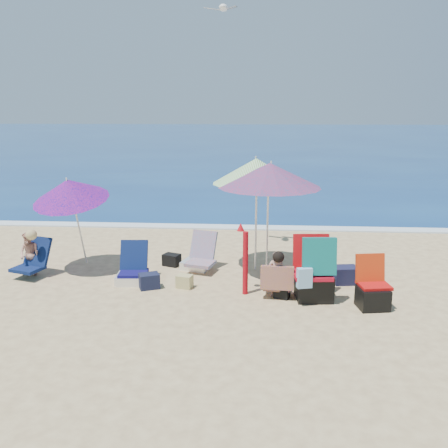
# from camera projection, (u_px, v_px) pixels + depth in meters

# --- Properties ---
(ground) EXTENTS (120.00, 120.00, 0.00)m
(ground) POSITION_uv_depth(u_px,v_px,m) (237.00, 299.00, 8.53)
(ground) COLOR #D8BC84
(ground) RESTS_ON ground
(sea) EXTENTS (120.00, 80.00, 0.12)m
(sea) POSITION_uv_depth(u_px,v_px,m) (256.00, 138.00, 52.18)
(sea) COLOR navy
(sea) RESTS_ON ground
(foam) EXTENTS (120.00, 0.50, 0.04)m
(foam) POSITION_uv_depth(u_px,v_px,m) (245.00, 227.00, 13.47)
(foam) COLOR white
(foam) RESTS_ON ground
(umbrella_turquoise) EXTENTS (2.31, 2.31, 2.27)m
(umbrella_turquoise) POSITION_uv_depth(u_px,v_px,m) (270.00, 175.00, 9.29)
(umbrella_turquoise) COLOR white
(umbrella_turquoise) RESTS_ON ground
(umbrella_striped) EXTENTS (1.97, 1.97, 2.32)m
(umbrella_striped) POSITION_uv_depth(u_px,v_px,m) (256.00, 171.00, 9.65)
(umbrella_striped) COLOR white
(umbrella_striped) RESTS_ON ground
(umbrella_blue) EXTENTS (1.74, 1.79, 2.04)m
(umbrella_blue) POSITION_uv_depth(u_px,v_px,m) (69.00, 190.00, 9.60)
(umbrella_blue) COLOR silver
(umbrella_blue) RESTS_ON ground
(furled_umbrella) EXTENTS (0.24, 0.30, 1.27)m
(furled_umbrella) POSITION_uv_depth(u_px,v_px,m) (244.00, 256.00, 8.63)
(furled_umbrella) COLOR #A40B15
(furled_umbrella) RESTS_ON ground
(chair_navy) EXTENTS (0.61, 0.71, 0.75)m
(chair_navy) POSITION_uv_depth(u_px,v_px,m) (132.00, 272.00, 9.32)
(chair_navy) COLOR #0F0D4D
(chair_navy) RESTS_ON ground
(chair_rainbow) EXTENTS (0.76, 0.89, 0.76)m
(chair_rainbow) POSITION_uv_depth(u_px,v_px,m) (199.00, 259.00, 10.06)
(chair_rainbow) COLOR #DE6A4E
(chair_rainbow) RESTS_ON ground
(camp_chair_left) EXTENTS (0.58, 0.61, 0.86)m
(camp_chair_left) POSITION_uv_depth(u_px,v_px,m) (372.00, 293.00, 8.12)
(camp_chair_left) COLOR #B70F0D
(camp_chair_left) RESTS_ON ground
(camp_chair_right) EXTENTS (0.72, 0.78, 1.16)m
(camp_chair_right) POSITION_uv_depth(u_px,v_px,m) (314.00, 277.00, 8.41)
(camp_chair_right) COLOR #B70D1F
(camp_chair_right) RESTS_ON ground
(person_center) EXTENTS (0.58, 0.51, 0.84)m
(person_center) POSITION_uv_depth(u_px,v_px,m) (277.00, 275.00, 8.52)
(person_center) COLOR tan
(person_center) RESTS_ON ground
(person_left) EXTENTS (0.75, 0.75, 0.98)m
(person_left) POSITION_uv_depth(u_px,v_px,m) (30.00, 254.00, 9.59)
(person_left) COLOR tan
(person_left) RESTS_ON ground
(bag_navy_a) EXTENTS (0.43, 0.38, 0.28)m
(bag_navy_a) POSITION_uv_depth(u_px,v_px,m) (149.00, 281.00, 9.00)
(bag_navy_a) COLOR #161A31
(bag_navy_a) RESTS_ON ground
(bag_black_a) EXTENTS (0.41, 0.35, 0.25)m
(bag_black_a) POSITION_uv_depth(u_px,v_px,m) (172.00, 260.00, 10.29)
(bag_black_a) COLOR black
(bag_black_a) RESTS_ON ground
(bag_tan) EXTENTS (0.32, 0.27, 0.24)m
(bag_tan) POSITION_uv_depth(u_px,v_px,m) (185.00, 281.00, 9.03)
(bag_tan) COLOR tan
(bag_tan) RESTS_ON ground
(bag_navy_b) EXTENTS (0.48, 0.39, 0.33)m
(bag_navy_b) POSITION_uv_depth(u_px,v_px,m) (345.00, 275.00, 9.25)
(bag_navy_b) COLOR #181A36
(bag_navy_b) RESTS_ON ground
(bag_black_b) EXTENTS (0.30, 0.26, 0.20)m
(bag_black_b) POSITION_uv_depth(u_px,v_px,m) (282.00, 293.00, 8.55)
(bag_black_b) COLOR black
(bag_black_b) RESTS_ON ground
(seagull) EXTENTS (0.73, 0.52, 0.14)m
(seagull) POSITION_uv_depth(u_px,v_px,m) (223.00, 8.00, 10.02)
(seagull) COLOR white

